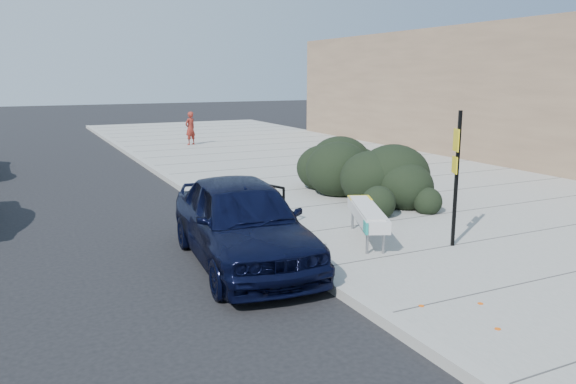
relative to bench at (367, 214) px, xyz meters
name	(u,v)px	position (x,y,z in m)	size (l,w,h in m)	color
ground	(314,277)	(-1.71, -1.00, -0.68)	(120.00, 120.00, 0.00)	black
sidewalk_near	(401,189)	(3.89, 4.00, -0.60)	(11.20, 50.00, 0.15)	gray
curb_near	(216,209)	(-1.71, 4.00, -0.59)	(0.22, 50.00, 0.17)	#9E9E99
bench	(367,214)	(0.00, 0.00, 0.00)	(1.31, 2.19, 0.66)	gray
bike_rack	(275,201)	(-1.11, 1.86, -0.01)	(0.24, 0.56, 0.86)	black
sign_post	(456,170)	(1.25, -1.00, 0.91)	(0.15, 0.27, 2.53)	black
hedge	(369,165)	(2.29, 3.35, 0.31)	(2.23, 4.46, 1.67)	black
sedan_navy	(242,221)	(-2.51, 0.19, 0.10)	(1.83, 4.56, 1.55)	black
pedestrian	(190,128)	(1.31, 16.34, 0.23)	(0.55, 0.36, 1.52)	maroon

